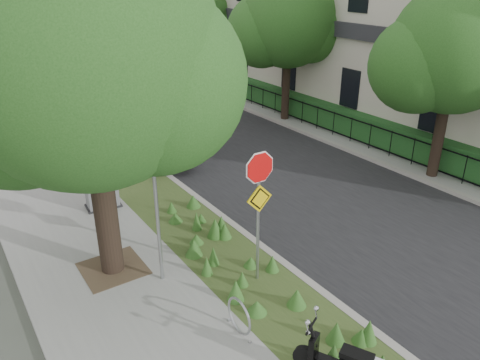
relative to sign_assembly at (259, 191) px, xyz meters
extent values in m
plane|color=#4C5147|center=(1.40, -0.58, -2.33)|extent=(120.00, 120.00, 0.00)
cube|color=gray|center=(-2.85, 9.42, -2.27)|extent=(3.50, 60.00, 0.12)
cube|color=#344C20|center=(-0.10, 9.42, -2.27)|extent=(2.00, 60.00, 0.12)
cube|color=#9E9991|center=(0.90, 9.42, -2.26)|extent=(0.20, 60.00, 0.13)
cube|color=black|center=(4.40, 9.42, -2.32)|extent=(7.00, 60.00, 0.01)
cube|color=#9E9991|center=(7.90, 9.42, -2.26)|extent=(0.20, 60.00, 0.13)
cube|color=gray|center=(9.60, 9.42, -2.27)|extent=(3.20, 60.00, 0.12)
cylinder|color=black|center=(-2.60, 2.22, 0.03)|extent=(0.52, 0.52, 4.48)
sphere|color=#214E1A|center=(-2.60, 2.22, 2.75)|extent=(5.40, 5.40, 5.40)
sphere|color=#214E1A|center=(-3.81, 3.03, 2.08)|extent=(4.05, 4.05, 4.05)
sphere|color=#214E1A|center=(-1.52, 1.54, 2.21)|extent=(3.78, 3.78, 3.78)
cube|color=#473828|center=(-2.60, 2.22, -2.20)|extent=(1.40, 1.40, 0.01)
cylinder|color=#A5A8AD|center=(-1.80, 1.22, -0.21)|extent=(0.08, 0.08, 4.00)
torus|color=#A5A8AD|center=(-1.30, -1.18, -1.83)|extent=(0.05, 0.77, 0.77)
cube|color=#A5A8AD|center=(-1.30, -1.54, -2.19)|extent=(0.06, 0.06, 0.04)
cube|color=#A5A8AD|center=(-1.30, -0.82, -2.19)|extent=(0.06, 0.06, 0.04)
cylinder|color=#A5A8AD|center=(0.00, 0.02, -0.71)|extent=(0.07, 0.07, 3.00)
cylinder|color=red|center=(0.00, -0.01, 0.54)|extent=(0.86, 0.03, 0.86)
cylinder|color=white|center=(0.00, 0.00, 0.54)|extent=(0.94, 0.02, 0.94)
cube|color=yellow|center=(0.00, -0.01, -0.16)|extent=(0.64, 0.03, 0.64)
cube|color=black|center=(8.60, 9.42, -1.26)|extent=(0.04, 24.00, 0.04)
cube|color=black|center=(8.60, 9.42, -2.06)|extent=(0.04, 24.00, 0.04)
cylinder|color=black|center=(8.60, 9.42, -1.71)|extent=(0.03, 0.03, 1.00)
cube|color=#19471E|center=(9.30, 9.42, -1.66)|extent=(1.00, 24.00, 1.10)
cube|color=beige|center=(12.90, 9.42, 1.67)|extent=(7.00, 26.00, 8.00)
cube|color=#2D2D33|center=(9.35, 9.42, 1.97)|extent=(0.25, 26.00, 0.60)
cylinder|color=black|center=(8.40, 1.42, -0.30)|extent=(0.36, 0.36, 3.81)
sphere|color=#214E1A|center=(8.40, 1.42, 2.01)|extent=(4.00, 4.00, 4.00)
sphere|color=#214E1A|center=(7.50, 2.02, 1.51)|extent=(3.00, 3.00, 3.00)
cylinder|color=black|center=(8.40, 9.42, -0.19)|extent=(0.36, 0.36, 4.03)
sphere|color=#214E1A|center=(8.40, 9.42, 2.26)|extent=(4.20, 4.20, 4.20)
sphere|color=#214E1A|center=(7.46, 10.05, 1.73)|extent=(3.15, 3.15, 3.15)
sphere|color=#214E1A|center=(9.24, 8.89, 1.84)|extent=(2.94, 2.94, 2.94)
cylinder|color=black|center=(8.40, 17.42, -0.39)|extent=(0.36, 0.36, 3.64)
sphere|color=#214E1A|center=(8.40, 17.42, 1.82)|extent=(3.80, 3.80, 3.80)
sphere|color=#214E1A|center=(7.54, 17.99, 1.35)|extent=(2.85, 2.85, 2.85)
sphere|color=#214E1A|center=(9.16, 16.94, 1.44)|extent=(2.66, 2.66, 2.66)
cylinder|color=black|center=(-0.84, -2.59, -1.97)|extent=(0.31, 0.46, 0.46)
cube|color=black|center=(-0.44, -3.36, -1.51)|extent=(0.48, 0.60, 0.11)
cube|color=#262628|center=(1.70, 8.70, -1.86)|extent=(3.32, 5.14, 0.16)
cube|color=#B7BABC|center=(2.32, 10.45, -1.09)|extent=(2.18, 1.82, 1.45)
cube|color=silver|center=(1.53, 8.23, -0.73)|extent=(3.04, 3.92, 2.00)
cube|color=#262628|center=(-1.71, 5.45, -2.18)|extent=(1.04, 0.74, 0.04)
cube|color=slate|center=(-1.71, 5.45, -1.55)|extent=(0.92, 0.62, 1.31)
camera|label=1|loc=(-5.24, -7.07, 4.25)|focal=35.00mm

